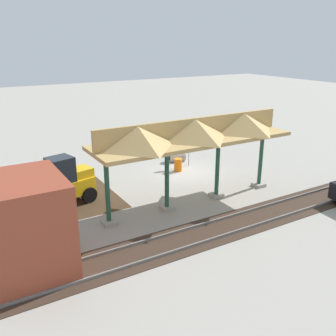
% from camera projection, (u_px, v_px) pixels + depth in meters
% --- Properties ---
extents(ground_plane, '(120.00, 120.00, 0.00)m').
position_uv_depth(ground_plane, '(185.00, 172.00, 26.27)').
color(ground_plane, '#9E998E').
extents(dirt_work_zone, '(10.01, 7.00, 0.01)m').
position_uv_depth(dirt_work_zone, '(26.00, 204.00, 21.21)').
color(dirt_work_zone, '#42301E').
rests_on(dirt_work_zone, ground).
extents(platform_canopy, '(11.36, 3.20, 4.90)m').
position_uv_depth(platform_canopy, '(194.00, 132.00, 20.00)').
color(platform_canopy, '#9E998E').
rests_on(platform_canopy, ground).
extents(rail_tracks, '(60.00, 2.58, 0.15)m').
position_uv_depth(rail_tracks, '(266.00, 214.00, 19.88)').
color(rail_tracks, slate).
rests_on(rail_tracks, ground).
extents(stop_sign, '(0.69, 0.36, 2.57)m').
position_uv_depth(stop_sign, '(189.00, 141.00, 27.21)').
color(stop_sign, gray).
rests_on(stop_sign, ground).
extents(backhoe, '(5.32, 2.38, 2.82)m').
position_uv_depth(backhoe, '(63.00, 184.00, 20.66)').
color(backhoe, '#EAB214').
rests_on(backhoe, ground).
extents(concrete_pipe, '(1.35, 0.96, 0.74)m').
position_uv_depth(concrete_pipe, '(177.00, 157.00, 28.52)').
color(concrete_pipe, '#9E9384').
rests_on(concrete_pipe, ground).
extents(brick_utility_building, '(3.17, 3.71, 3.93)m').
position_uv_depth(brick_utility_building, '(24.00, 226.00, 14.49)').
color(brick_utility_building, brown).
rests_on(brick_utility_building, ground).
extents(traffic_barrel, '(0.56, 0.56, 0.90)m').
position_uv_depth(traffic_barrel, '(178.00, 165.00, 26.43)').
color(traffic_barrel, orange).
rests_on(traffic_barrel, ground).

